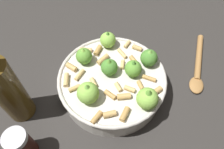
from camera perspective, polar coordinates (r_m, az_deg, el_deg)
ground_plane at (r=0.54m, az=0.00°, el=-4.15°), size 2.40×2.40×0.00m
cooking_pan at (r=0.51m, az=0.15°, el=-1.86°), size 0.26×0.26×0.12m
pepper_shaker at (r=0.48m, az=-23.18°, el=-16.98°), size 0.05×0.05×0.09m
olive_oil_bottle at (r=0.48m, az=-26.36°, el=-3.89°), size 0.06×0.06×0.23m
wooden_spoon at (r=0.62m, az=22.16°, el=2.13°), size 0.17×0.16×0.02m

